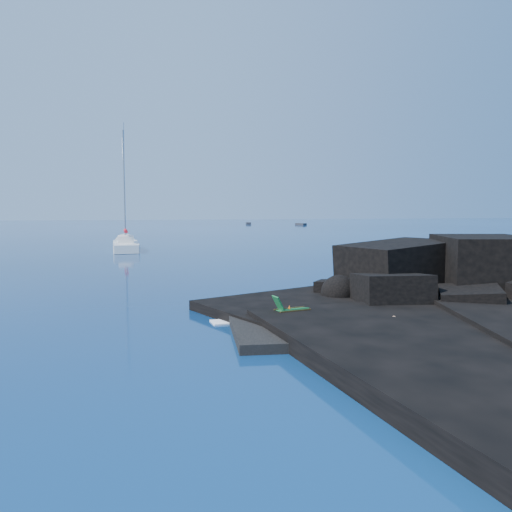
{
  "coord_description": "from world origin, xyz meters",
  "views": [
    {
      "loc": [
        -3.1,
        -17.33,
        4.7
      ],
      "look_at": [
        3.43,
        10.4,
        2.0
      ],
      "focal_mm": 35.0,
      "sensor_mm": 36.0,
      "label": 1
    }
  ],
  "objects": [
    {
      "name": "towel",
      "position": [
        5.81,
        -0.48,
        0.37
      ],
      "size": [
        1.88,
        1.13,
        0.05
      ],
      "primitive_type": "cube",
      "rotation": [
        0.0,
        0.0,
        0.17
      ],
      "color": "beige",
      "rests_on": "beach"
    },
    {
      "name": "marker_cone",
      "position": [
        2.69,
        1.44,
        0.61
      ],
      "size": [
        0.43,
        0.43,
        0.52
      ],
      "primitive_type": "cone",
      "rotation": [
        0.0,
        0.0,
        -0.31
      ],
      "color": "#EB570C",
      "rests_on": "beach"
    },
    {
      "name": "sunbather",
      "position": [
        5.81,
        -0.48,
        0.53
      ],
      "size": [
        1.73,
        0.76,
        0.26
      ],
      "primitive_type": null,
      "rotation": [
        0.0,
        0.0,
        0.17
      ],
      "color": "tan",
      "rests_on": "towel"
    },
    {
      "name": "ground",
      "position": [
        0.0,
        0.0,
        0.0
      ],
      "size": [
        400.0,
        400.0,
        0.0
      ],
      "primitive_type": "plane",
      "color": "#031333",
      "rests_on": "ground"
    },
    {
      "name": "distant_boat_b",
      "position": [
        42.88,
        120.97,
        0.0
      ],
      "size": [
        2.45,
        4.25,
        0.54
      ],
      "primitive_type": "cube",
      "rotation": [
        0.0,
        0.0,
        0.31
      ],
      "color": "#28272D",
      "rests_on": "ground"
    },
    {
      "name": "headland",
      "position": [
        13.0,
        3.0,
        0.0
      ],
      "size": [
        24.0,
        24.0,
        3.6
      ],
      "primitive_type": null,
      "color": "black",
      "rests_on": "ground"
    },
    {
      "name": "deck_chair",
      "position": [
        2.87,
        1.61,
        0.85
      ],
      "size": [
        1.54,
        0.91,
        0.99
      ],
      "primitive_type": null,
      "rotation": [
        0.0,
        0.0,
        0.21
      ],
      "color": "#15622F",
      "rests_on": "beach"
    },
    {
      "name": "distant_boat_a",
      "position": [
        29.53,
        131.4,
        0.0
      ],
      "size": [
        2.09,
        4.65,
        0.6
      ],
      "primitive_type": "cube",
      "rotation": [
        0.0,
        0.0,
        -0.16
      ],
      "color": "#29282E",
      "rests_on": "ground"
    },
    {
      "name": "sailboat",
      "position": [
        -4.57,
        41.02,
        0.0
      ],
      "size": [
        3.29,
        13.11,
        13.63
      ],
      "primitive_type": null,
      "rotation": [
        0.0,
        0.0,
        0.04
      ],
      "color": "white",
      "rests_on": "ground"
    },
    {
      "name": "surf_foam",
      "position": [
        5.0,
        5.0,
        0.0
      ],
      "size": [
        10.0,
        8.0,
        0.06
      ],
      "primitive_type": null,
      "color": "white",
      "rests_on": "ground"
    },
    {
      "name": "beach",
      "position": [
        4.5,
        0.5,
        0.0
      ],
      "size": [
        9.08,
        6.86,
        0.7
      ],
      "primitive_type": "cube",
      "rotation": [
        0.0,
        0.0,
        -0.1
      ],
      "color": "black",
      "rests_on": "ground"
    }
  ]
}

